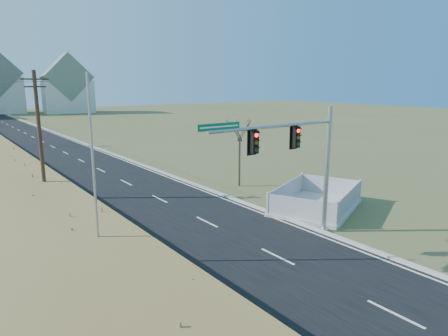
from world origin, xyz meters
TOP-DOWN VIEW (x-y plane):
  - ground at (0.00, 0.00)m, footprint 260.00×260.00m
  - road at (0.00, 50.00)m, footprint 8.00×180.00m
  - curb at (4.15, 50.00)m, footprint 0.30×180.00m
  - utility_pole_near at (-6.50, 15.00)m, footprint 1.80×0.26m
  - condo_ne at (20.00, 104.00)m, footprint 14.12×10.51m
  - traffic_signal_mast at (2.65, -1.06)m, footprint 8.72×0.61m
  - fence_enclosure at (7.33, 1.99)m, footprint 7.85×6.77m
  - open_sign at (6.11, 2.00)m, footprint 0.52×0.15m
  - flagpole at (-7.00, 2.43)m, footprint 0.39×0.39m
  - bare_tree at (7.00, 9.72)m, footprint 2.19×2.19m

SIDE VIEW (x-z plane):
  - ground at x=0.00m, z-range 0.00..0.00m
  - road at x=0.00m, z-range 0.00..0.06m
  - curb at x=4.15m, z-range 0.00..0.18m
  - fence_enclosure at x=7.33m, z-range -0.46..1.05m
  - open_sign at x=6.11m, z-range 0.02..0.67m
  - flagpole at x=-7.00m, z-range -0.87..7.72m
  - traffic_signal_mast at x=2.65m, z-range 0.82..7.76m
  - bare_tree at x=7.00m, z-range 1.77..7.57m
  - utility_pole_near at x=-6.50m, z-range 0.18..9.18m
  - condo_ne at x=20.00m, z-range -1.42..15.10m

